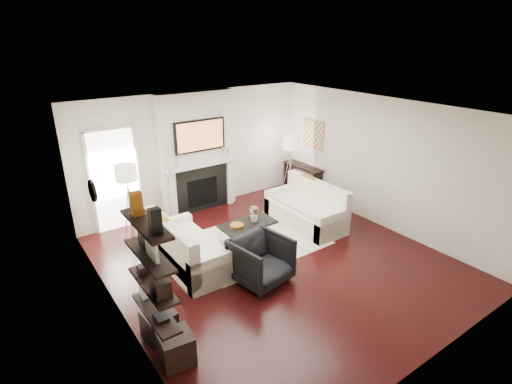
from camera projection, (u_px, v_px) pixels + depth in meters
room_envelope at (276, 192)px, 6.76m from camera, size 6.00×6.00×6.00m
chimney_breast at (198, 153)px, 8.94m from camera, size 1.80×0.25×2.70m
fireplace_surround at (202, 189)px, 9.15m from camera, size 1.30×0.02×1.04m
firebox at (203, 192)px, 9.17m from camera, size 0.75×0.02×0.65m
mantel_pilaster_l at (174, 195)px, 8.73m from camera, size 0.12×0.08×1.10m
mantel_pilaster_r at (230, 182)px, 9.50m from camera, size 0.12×0.08×1.10m
mantel_shelf at (202, 165)px, 8.89m from camera, size 1.70×0.18×0.07m
tv_body at (200, 136)px, 8.66m from camera, size 1.20×0.06×0.70m
tv_screen at (201, 136)px, 8.63m from camera, size 1.10×0.00×0.62m
candlestick_l_tall at (178, 161)px, 8.53m from camera, size 0.04×0.04×0.30m
candlestick_l_short at (173, 163)px, 8.47m from camera, size 0.04×0.04×0.24m
candlestick_r_tall at (223, 153)px, 9.12m from camera, size 0.04×0.04×0.30m
candlestick_r_short at (228, 153)px, 9.20m from camera, size 0.04×0.04×0.24m
hallway_panel at (115, 181)px, 8.14m from camera, size 0.90×0.02×2.10m
door_trim_l at (91, 186)px, 7.87m from camera, size 0.06×0.06×2.16m
door_trim_r at (138, 176)px, 8.38m from camera, size 0.06×0.06×2.16m
door_trim_top at (108, 129)px, 7.72m from camera, size 1.02×0.06×0.06m
rug at (252, 241)px, 7.92m from camera, size 2.60×2.00×0.01m
loveseat_left_base at (190, 255)px, 7.03m from camera, size 0.85×1.80×0.42m
loveseat_left_back at (171, 245)px, 6.74m from camera, size 0.18×1.80×0.80m
loveseat_left_arm_n at (213, 272)px, 6.39m from camera, size 0.85×0.18×0.60m
loveseat_left_arm_s at (171, 233)px, 7.61m from camera, size 0.85×0.18×0.60m
loveseat_left_cushion at (192, 241)px, 6.96m from camera, size 0.63×1.44×0.10m
pillow_left_orange at (163, 227)px, 6.89m from camera, size 0.10×0.42×0.42m
pillow_left_charcoal at (178, 242)px, 6.44m from camera, size 0.10×0.40×0.40m
loveseat_right_base at (305, 216)px, 8.56m from camera, size 0.85×1.80×0.42m
loveseat_right_back at (317, 198)px, 8.62m from camera, size 0.18×1.80×0.80m
loveseat_right_arm_n at (333, 226)px, 7.91m from camera, size 0.85×0.18×0.60m
loveseat_right_arm_s at (282, 200)px, 9.14m from camera, size 0.85×0.18×0.60m
loveseat_right_cushion at (304, 205)px, 8.43m from camera, size 0.63×1.44×0.10m
pillow_right_orange at (308, 186)px, 8.77m from camera, size 0.10×0.42×0.42m
pillow_right_charcoal at (328, 194)px, 8.32m from camera, size 0.10×0.40×0.40m
coffee_table at (248, 224)px, 7.74m from camera, size 1.10×0.55×0.04m
coffee_leg_nw at (232, 246)px, 7.39m from camera, size 0.02×0.02×0.38m
coffee_leg_ne at (275, 231)px, 7.92m from camera, size 0.02×0.02×0.38m
coffee_leg_sw at (220, 236)px, 7.72m from camera, size 0.02×0.02×0.38m
coffee_leg_se at (262, 223)px, 8.26m from camera, size 0.02×0.02×0.38m
hurricane_glass at (254, 215)px, 7.77m from camera, size 0.18×0.18×0.31m
hurricane_candle at (254, 218)px, 7.79m from camera, size 0.09×0.09×0.13m
copper_bowl at (237, 225)px, 7.59m from camera, size 0.26×0.26×0.04m
armchair at (261, 258)px, 6.52m from camera, size 0.95×0.91×0.86m
lamp_left_post at (131, 214)px, 7.68m from camera, size 0.02×0.02×1.20m
lamp_left_shade at (126, 173)px, 7.37m from camera, size 0.40×0.40×0.30m
lamp_left_leg_a at (137, 213)px, 7.74m from camera, size 0.25×0.02×1.23m
lamp_left_leg_b at (127, 213)px, 7.73m from camera, size 0.14×0.22×1.23m
lamp_left_leg_c at (130, 217)px, 7.58m from camera, size 0.14×0.22×1.23m
lamp_right_post at (290, 176)px, 9.71m from camera, size 0.02×0.02×1.20m
lamp_right_shade at (291, 143)px, 9.40m from camera, size 0.40×0.40×0.30m
lamp_right_leg_a at (293, 176)px, 9.77m from camera, size 0.25×0.02×1.23m
lamp_right_leg_b at (285, 176)px, 9.76m from camera, size 0.14×0.22×1.23m
lamp_right_leg_c at (290, 178)px, 9.61m from camera, size 0.14×0.22×1.23m
console_top at (303, 166)px, 10.03m from camera, size 0.35×1.20×0.04m
console_leg_n at (317, 187)px, 9.75m from camera, size 0.30×0.04×0.71m
console_leg_s at (288, 175)px, 10.59m from camera, size 0.30×0.04×0.71m
wall_art at (313, 135)px, 9.70m from camera, size 0.03×0.70×0.70m
shelf_bottom at (156, 313)px, 4.84m from camera, size 0.25×1.00×0.03m
shelf_lower at (153, 285)px, 4.69m from camera, size 0.25×1.00×0.04m
shelf_upper at (149, 255)px, 4.54m from camera, size 0.25×1.00×0.04m
shelf_top at (146, 224)px, 4.39m from camera, size 0.25×1.00×0.04m
decor_magfile_a at (155, 221)px, 4.10m from camera, size 0.12×0.10×0.28m
decor_magfile_b at (137, 204)px, 4.52m from camera, size 0.12×0.10×0.28m
decor_frame_a at (152, 250)px, 4.41m from camera, size 0.04×0.30×0.22m
decor_frame_b at (143, 241)px, 4.63m from camera, size 0.04×0.22×0.18m
decor_wine_rack at (160, 287)px, 4.46m from camera, size 0.18×0.25×0.20m
decor_box_small at (144, 269)px, 4.86m from camera, size 0.15×0.12×0.12m
decor_books at (161, 317)px, 4.69m from camera, size 0.14×0.20×0.05m
decor_box_tall at (145, 291)px, 5.06m from camera, size 0.10×0.10×0.18m
clock_rim at (92, 191)px, 5.85m from camera, size 0.04×0.34×0.34m
clock_face at (94, 191)px, 5.86m from camera, size 0.01×0.29×0.29m
ottoman_near at (159, 324)px, 5.38m from camera, size 0.43×0.43×0.40m
ottoman_far at (176, 348)px, 4.98m from camera, size 0.44×0.44×0.40m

